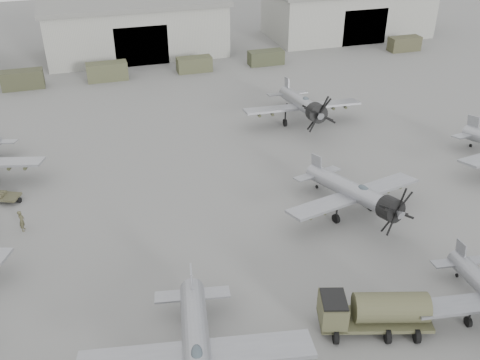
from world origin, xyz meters
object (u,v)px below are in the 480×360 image
object	(u,v)px
fuel_tanker	(374,310)
ground_crew	(22,221)
aircraft_mid_2	(357,194)
aircraft_far_1	(303,105)
aircraft_near_1	(197,355)

from	to	relation	value
fuel_tanker	ground_crew	bearing A→B (deg)	156.85
aircraft_mid_2	ground_crew	bearing A→B (deg)	154.63
aircraft_far_1	fuel_tanker	distance (m)	32.71
fuel_tanker	aircraft_mid_2	bearing A→B (deg)	83.45
aircraft_near_1	ground_crew	distance (m)	22.38
aircraft_far_1	ground_crew	world-z (taller)	aircraft_far_1
fuel_tanker	aircraft_near_1	bearing A→B (deg)	-158.85
aircraft_near_1	aircraft_far_1	bearing A→B (deg)	67.91
aircraft_near_1	aircraft_mid_2	world-z (taller)	aircraft_near_1
aircraft_near_1	fuel_tanker	bearing A→B (deg)	14.81
ground_crew	aircraft_near_1	bearing A→B (deg)	-141.87
aircraft_mid_2	fuel_tanker	distance (m)	13.27
fuel_tanker	aircraft_far_1	bearing A→B (deg)	91.51
aircraft_mid_2	ground_crew	xyz separation A→B (m)	(-27.79, 6.43, -1.41)
aircraft_far_1	fuel_tanker	bearing A→B (deg)	-101.19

